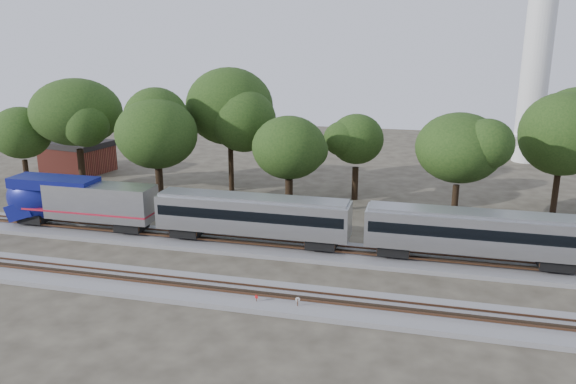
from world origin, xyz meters
name	(u,v)px	position (x,y,z in m)	size (l,w,h in m)	color
ground	(247,275)	(0.00, 0.00, 0.00)	(160.00, 160.00, 0.00)	#383328
track_far	(268,247)	(0.00, 6.00, 0.21)	(160.00, 5.00, 0.73)	slate
track_near	(231,293)	(0.00, -4.00, 0.21)	(160.00, 5.00, 0.73)	slate
train	(476,231)	(18.19, 6.00, 3.30)	(93.78, 3.24, 4.77)	#B1B4B8
switch_stand_red	(256,299)	(2.41, -5.26, 0.57)	(0.27, 0.13, 0.89)	#512D19
switch_stand_white	(298,302)	(5.49, -5.24, 0.69)	(0.33, 0.15, 1.09)	#512D19
switch_lever	(300,314)	(5.80, -5.97, 0.15)	(0.50, 0.30, 0.30)	#512D19
brick_building	(77,156)	(-35.68, 29.50, 2.25)	(10.35, 8.17, 4.46)	maroon
tree_0	(21,133)	(-35.40, 18.23, 7.45)	(7.60, 7.60, 10.71)	black
tree_1	(76,112)	(-28.51, 19.97, 10.04)	(10.22, 10.22, 14.41)	black
tree_2	(156,134)	(-15.61, 15.69, 8.58)	(8.74, 8.74, 12.32)	black
tree_3	(229,107)	(-10.19, 24.73, 10.72)	(10.90, 10.90, 15.37)	black
tree_4	(289,148)	(-0.54, 16.40, 7.57)	(7.71, 7.71, 10.87)	black
tree_5	(356,139)	(5.65, 24.48, 7.36)	(7.50, 7.50, 10.58)	black
tree_6	(459,148)	(16.90, 16.66, 8.34)	(8.49, 8.49, 11.97)	black
tree_7	(563,134)	(27.94, 24.60, 8.86)	(9.02, 9.02, 12.72)	black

